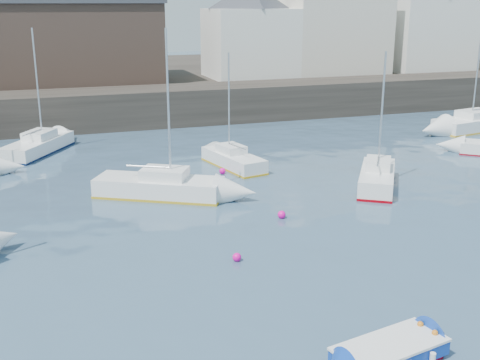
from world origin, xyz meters
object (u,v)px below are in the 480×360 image
object	(u,v)px
sailboat_c	(377,177)
buoy_far	(222,174)
sailboat_h	(38,145)
sailboat_b	(160,186)
buoy_near	(237,261)
blue_dinghy	(390,352)
sailboat_g	(478,122)
buoy_mid	(282,218)
sailboat_f	(233,159)

from	to	relation	value
sailboat_c	buoy_far	distance (m)	9.09
sailboat_h	sailboat_c	bearing A→B (deg)	-38.90
sailboat_b	sailboat_h	xyz separation A→B (m)	(-5.93, 12.12, -0.03)
buoy_near	buoy_far	distance (m)	12.67
blue_dinghy	sailboat_c	distance (m)	17.38
blue_dinghy	sailboat_b	bearing A→B (deg)	100.28
sailboat_g	buoy_far	xyz separation A→B (m)	(-23.36, -5.89, -0.58)
sailboat_c	buoy_mid	size ratio (longest dim) A/B	19.15
sailboat_g	sailboat_h	bearing A→B (deg)	174.71
buoy_mid	sailboat_g	bearing A→B (deg)	31.67
buoy_mid	buoy_far	bearing A→B (deg)	92.87
buoy_near	sailboat_c	bearing A→B (deg)	33.50
sailboat_g	sailboat_b	bearing A→B (deg)	-162.05
sailboat_f	buoy_far	xyz separation A→B (m)	(-1.12, -1.34, -0.49)
blue_dinghy	sailboat_f	xyz separation A→B (m)	(2.41, 21.69, 0.13)
blue_dinghy	sailboat_g	bearing A→B (deg)	46.79
sailboat_c	buoy_near	bearing A→B (deg)	-146.50
blue_dinghy	sailboat_f	world-z (taller)	sailboat_f
buoy_far	sailboat_h	bearing A→B (deg)	138.94
blue_dinghy	buoy_near	distance (m)	8.31
buoy_near	buoy_far	xyz separation A→B (m)	(3.17, 12.27, 0.00)
buoy_mid	sailboat_c	bearing A→B (deg)	23.16
sailboat_h	buoy_far	xyz separation A→B (m)	(10.35, -9.01, -0.54)
sailboat_c	buoy_far	world-z (taller)	sailboat_c
sailboat_f	buoy_near	distance (m)	14.27
blue_dinghy	sailboat_c	size ratio (longest dim) A/B	0.49
sailboat_f	buoy_far	size ratio (longest dim) A/B	18.05
sailboat_c	sailboat_h	distance (m)	22.77
buoy_near	sailboat_b	bearing A→B (deg)	97.75
sailboat_h	sailboat_b	bearing A→B (deg)	-63.93
blue_dinghy	buoy_mid	world-z (taller)	blue_dinghy
sailboat_h	buoy_near	distance (m)	22.46
sailboat_b	sailboat_c	distance (m)	11.99
sailboat_b	sailboat_h	world-z (taller)	sailboat_b
blue_dinghy	sailboat_f	bearing A→B (deg)	83.66
blue_dinghy	buoy_far	xyz separation A→B (m)	(1.29, 20.35, -0.36)
sailboat_h	buoy_far	size ratio (longest dim) A/B	21.41
sailboat_f	blue_dinghy	bearing A→B (deg)	-96.34
sailboat_c	sailboat_f	world-z (taller)	sailboat_c
sailboat_h	buoy_near	world-z (taller)	sailboat_h
sailboat_b	buoy_far	size ratio (longest dim) A/B	22.43
sailboat_h	sailboat_f	bearing A→B (deg)	-33.80
buoy_far	buoy_mid	bearing A→B (deg)	-87.13
sailboat_c	buoy_mid	bearing A→B (deg)	-156.84
sailboat_b	buoy_near	xyz separation A→B (m)	(1.25, -9.16, -0.57)
sailboat_f	sailboat_g	xyz separation A→B (m)	(22.24, 4.56, 0.09)
sailboat_h	buoy_mid	world-z (taller)	sailboat_h
buoy_mid	buoy_near	bearing A→B (deg)	-131.85
buoy_near	buoy_far	world-z (taller)	buoy_far
sailboat_f	buoy_far	world-z (taller)	sailboat_f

